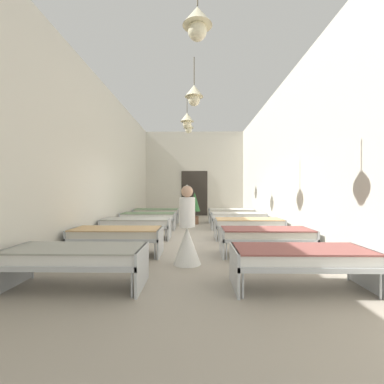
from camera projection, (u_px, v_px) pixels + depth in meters
ground_plane at (192, 241)px, 7.60m from camera, size 5.87×14.45×0.10m
room_shell at (193, 163)px, 8.80m from camera, size 5.67×14.05×4.54m
bed_left_row_0 at (77, 257)px, 3.82m from camera, size 1.90×0.84×0.57m
bed_right_row_0 at (301, 257)px, 3.77m from camera, size 1.90×0.84×0.57m
bed_left_row_1 at (117, 234)px, 5.72m from camera, size 1.90×0.84×0.57m
bed_right_row_1 at (266, 235)px, 5.67m from camera, size 1.90×0.84×0.57m
bed_left_row_2 at (137, 223)px, 7.62m from camera, size 1.90×0.84×0.57m
bed_right_row_2 at (248, 223)px, 7.57m from camera, size 1.90×0.84×0.57m
bed_left_row_3 at (149, 217)px, 9.52m from camera, size 1.90×0.84×0.57m
bed_right_row_3 at (238, 217)px, 9.47m from camera, size 1.90×0.84×0.57m
bed_left_row_4 at (157, 212)px, 11.42m from camera, size 1.90×0.84×0.57m
bed_right_row_4 at (231, 212)px, 11.37m from camera, size 1.90×0.84×0.57m
nurse_near_aisle at (187, 236)px, 5.01m from camera, size 0.52×0.52×1.49m
potted_plant at (195, 205)px, 10.83m from camera, size 0.45×0.45×1.28m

